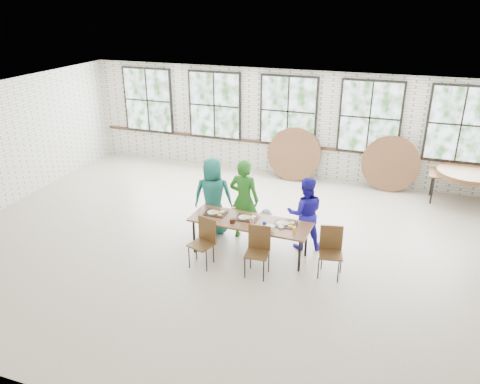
% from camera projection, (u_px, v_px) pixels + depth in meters
% --- Properties ---
extents(room, '(12.00, 12.00, 12.00)m').
position_uv_depth(room, '(288.00, 113.00, 12.95)').
color(room, beige).
rests_on(room, ground).
extents(dining_table, '(2.43, 0.90, 0.74)m').
position_uv_depth(dining_table, '(250.00, 223.00, 9.20)').
color(dining_table, brown).
rests_on(dining_table, ground).
extents(chair_near_left, '(0.52, 0.51, 0.95)m').
position_uv_depth(chair_near_left, '(204.00, 238.00, 8.93)').
color(chair_near_left, '#51361B').
rests_on(chair_near_left, ground).
extents(chair_near_right, '(0.45, 0.44, 0.95)m').
position_uv_depth(chair_near_right, '(258.00, 246.00, 8.63)').
color(chair_near_right, '#51361B').
rests_on(chair_near_right, ground).
extents(chair_spare, '(0.49, 0.48, 0.95)m').
position_uv_depth(chair_spare, '(331.00, 247.00, 8.61)').
color(chair_spare, '#51361B').
rests_on(chair_spare, ground).
extents(adult_teal, '(0.96, 0.76, 1.72)m').
position_uv_depth(adult_teal, '(213.00, 196.00, 10.02)').
color(adult_teal, '#1B695E').
rests_on(adult_teal, ground).
extents(adult_green, '(0.65, 0.43, 1.76)m').
position_uv_depth(adult_green, '(244.00, 200.00, 9.80)').
color(adult_green, '#20611A').
rests_on(adult_green, ground).
extents(toddler, '(0.54, 0.44, 0.73)m').
position_uv_depth(toddler, '(266.00, 225.00, 9.85)').
color(toddler, '#172748').
rests_on(toddler, ground).
extents(adult_blue, '(0.89, 0.78, 1.54)m').
position_uv_depth(adult_blue, '(305.00, 213.00, 9.44)').
color(adult_blue, '#2017A2').
rests_on(adult_blue, ground).
extents(storage_table, '(1.82, 0.81, 0.74)m').
position_uv_depth(storage_table, '(468.00, 178.00, 11.49)').
color(storage_table, brown).
rests_on(storage_table, ground).
extents(tabletop_clutter, '(1.95, 0.60, 0.11)m').
position_uv_depth(tabletop_clutter, '(256.00, 222.00, 9.09)').
color(tabletop_clutter, black).
rests_on(tabletop_clutter, dining_table).
extents(round_tops_stacked, '(1.50, 1.50, 0.13)m').
position_uv_depth(round_tops_stacked, '(469.00, 174.00, 11.44)').
color(round_tops_stacked, brown).
rests_on(round_tops_stacked, storage_table).
extents(round_tops_leaning, '(4.09, 0.52, 1.49)m').
position_uv_depth(round_tops_leaning, '(325.00, 157.00, 12.84)').
color(round_tops_leaning, brown).
rests_on(round_tops_leaning, ground).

